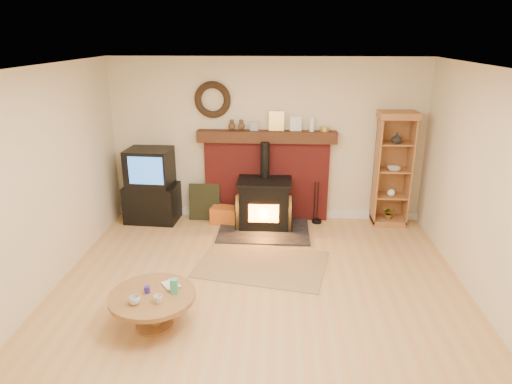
# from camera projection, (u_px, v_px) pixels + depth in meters

# --- Properties ---
(ground) EXTENTS (5.50, 5.50, 0.00)m
(ground) POSITION_uv_depth(u_px,v_px,m) (258.00, 308.00, 5.14)
(ground) COLOR tan
(ground) RESTS_ON ground
(room_shell) EXTENTS (5.02, 5.52, 2.61)m
(room_shell) POSITION_uv_depth(u_px,v_px,m) (257.00, 159.00, 4.66)
(room_shell) COLOR beige
(room_shell) RESTS_ON ground
(chimney_breast) EXTENTS (2.20, 0.22, 1.78)m
(chimney_breast) POSITION_uv_depth(u_px,v_px,m) (267.00, 172.00, 7.39)
(chimney_breast) COLOR maroon
(chimney_breast) RESTS_ON ground
(wood_stove) EXTENTS (1.40, 1.00, 1.34)m
(wood_stove) POSITION_uv_depth(u_px,v_px,m) (264.00, 205.00, 7.16)
(wood_stove) COLOR black
(wood_stove) RESTS_ON ground
(area_rug) EXTENTS (1.85, 1.44, 0.01)m
(area_rug) POSITION_uv_depth(u_px,v_px,m) (262.00, 264.00, 6.11)
(area_rug) COLOR brown
(area_rug) RESTS_ON ground
(tv_unit) EXTENTS (0.86, 0.63, 1.21)m
(tv_unit) POSITION_uv_depth(u_px,v_px,m) (151.00, 187.00, 7.37)
(tv_unit) COLOR black
(tv_unit) RESTS_ON ground
(curio_cabinet) EXTENTS (0.58, 0.42, 1.82)m
(curio_cabinet) POSITION_uv_depth(u_px,v_px,m) (392.00, 169.00, 7.14)
(curio_cabinet) COLOR brown
(curio_cabinet) RESTS_ON ground
(firelog_box) EXTENTS (0.48, 0.35, 0.28)m
(firelog_box) POSITION_uv_depth(u_px,v_px,m) (225.00, 215.00, 7.39)
(firelog_box) COLOR gold
(firelog_box) RESTS_ON ground
(leaning_painting) EXTENTS (0.50, 0.13, 0.60)m
(leaning_painting) POSITION_uv_depth(u_px,v_px,m) (204.00, 202.00, 7.50)
(leaning_painting) COLOR black
(leaning_painting) RESTS_ON ground
(fire_tools) EXTENTS (0.16, 0.16, 0.70)m
(fire_tools) POSITION_uv_depth(u_px,v_px,m) (317.00, 217.00, 7.42)
(fire_tools) COLOR black
(fire_tools) RESTS_ON ground
(coffee_table) EXTENTS (0.90, 0.90, 0.54)m
(coffee_table) POSITION_uv_depth(u_px,v_px,m) (153.00, 300.00, 4.72)
(coffee_table) COLOR brown
(coffee_table) RESTS_ON ground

